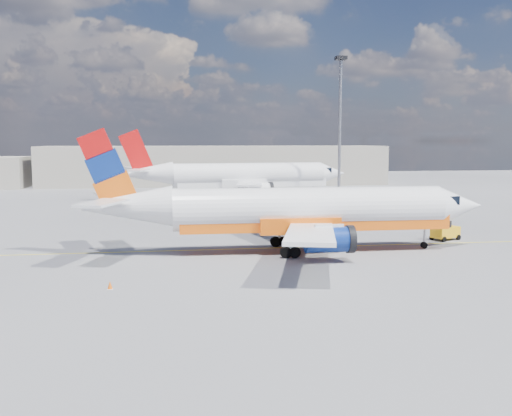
{
  "coord_description": "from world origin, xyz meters",
  "views": [
    {
      "loc": [
        -3.83,
        -43.88,
        9.02
      ],
      "look_at": [
        2.96,
        2.55,
        3.5
      ],
      "focal_mm": 40.0,
      "sensor_mm": 36.0,
      "label": 1
    }
  ],
  "objects": [
    {
      "name": "main_jet",
      "position": [
        6.06,
        1.1,
        3.37
      ],
      "size": [
        33.34,
        26.4,
        10.11
      ],
      "rotation": [
        0.0,
        0.0,
        -0.01
      ],
      "color": "white",
      "rests_on": "ground"
    },
    {
      "name": "second_jet",
      "position": [
        6.71,
        43.82,
        3.6
      ],
      "size": [
        35.62,
        28.07,
        10.8
      ],
      "rotation": [
        0.0,
        0.0,
        0.1
      ],
      "color": "white",
      "rests_on": "ground"
    },
    {
      "name": "traffic_cone",
      "position": [
        -7.75,
        -8.88,
        0.24
      ],
      "size": [
        0.36,
        0.36,
        0.5
      ],
      "color": "white",
      "rests_on": "ground"
    },
    {
      "name": "terminal_main",
      "position": [
        5.0,
        75.0,
        4.0
      ],
      "size": [
        70.0,
        14.0,
        8.0
      ],
      "primitive_type": "cube",
      "color": "#A8A090",
      "rests_on": "ground"
    },
    {
      "name": "gse_tug",
      "position": [
        20.73,
        4.61,
        0.86
      ],
      "size": [
        2.9,
        2.44,
        1.82
      ],
      "rotation": [
        0.0,
        0.0,
        0.42
      ],
      "color": "black",
      "rests_on": "ground"
    },
    {
      "name": "ground",
      "position": [
        0.0,
        0.0,
        0.0
      ],
      "size": [
        240.0,
        240.0,
        0.0
      ],
      "primitive_type": "plane",
      "color": "#5A5A5F",
      "rests_on": "ground"
    },
    {
      "name": "taxi_line",
      "position": [
        0.0,
        3.0,
        0.01
      ],
      "size": [
        70.0,
        0.15,
        0.01
      ],
      "primitive_type": "cube",
      "color": "yellow",
      "rests_on": "ground"
    },
    {
      "name": "floodlight_mast",
      "position": [
        21.0,
        39.35,
        12.85
      ],
      "size": [
        1.57,
        1.57,
        21.44
      ],
      "color": "gray",
      "rests_on": "ground"
    }
  ]
}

